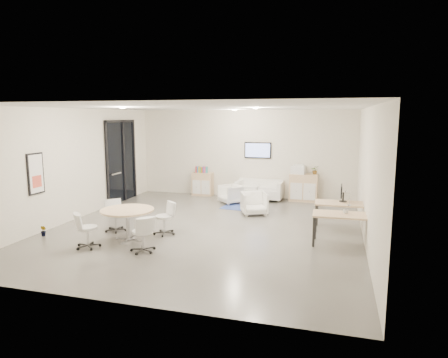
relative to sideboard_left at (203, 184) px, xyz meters
The scene contains 21 objects.
room_shell 4.70m from the sideboard_left, 69.89° to the right, with size 9.60×10.60×4.80m.
glass_door 3.16m from the sideboard_left, 143.53° to the right, with size 0.09×1.90×2.85m.
artwork 6.44m from the sideboard_left, 112.29° to the right, with size 0.05×0.54×1.04m.
wall_tv 2.46m from the sideboard_left, ahead, with size 0.98×0.06×0.58m.
ceiling_spots 4.61m from the sideboard_left, 68.36° to the right, with size 3.14×4.14×0.03m.
sideboard_left is the anchor object (origin of this frame).
sideboard_right 3.76m from the sideboard_left, ahead, with size 0.97×0.47×0.97m.
books 0.55m from the sideboard_left, behind, with size 0.45×0.14×0.22m.
printer 3.65m from the sideboard_left, ahead, with size 0.53×0.46×0.34m.
loveseat 2.24m from the sideboard_left, ahead, with size 1.66×0.87×0.61m.
blue_rug 2.57m from the sideboard_left, 38.88° to the right, with size 1.38×0.92×0.01m, color #314796.
armchair_left 1.75m from the sideboard_left, 37.56° to the right, with size 0.68×0.64×0.70m, color white.
armchair_right 3.46m from the sideboard_left, 44.07° to the right, with size 0.74×0.69×0.76m, color white.
desk_rear 6.14m from the sideboard_left, 34.46° to the right, with size 1.44×0.74×0.74m.
desk_front 6.94m from the sideboard_left, 42.98° to the right, with size 1.44×0.75×0.74m.
monitor 6.04m from the sideboard_left, 33.50° to the right, with size 0.20×0.50×0.44m.
round_table 5.79m from the sideboard_left, 89.22° to the right, with size 1.27×1.27×0.77m.
meeting_chairs 5.79m from the sideboard_left, 89.22° to the right, with size 2.25×2.25×0.82m.
plant_cabinet 4.19m from the sideboard_left, ahead, with size 0.27×0.29×0.23m, color #3F7F3F.
plant_floor 6.43m from the sideboard_left, 109.42° to the right, with size 0.15×0.28×0.12m, color #3F7F3F.
cup 6.92m from the sideboard_left, 42.44° to the right, with size 0.12×0.09×0.12m, color white.
Camera 1 is at (3.29, -9.83, 2.97)m, focal length 32.00 mm.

